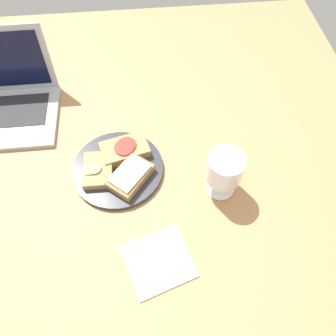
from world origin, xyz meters
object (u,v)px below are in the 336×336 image
at_px(wine_glass, 224,170).
at_px(napkin, 159,261).
at_px(plate, 118,169).
at_px(sandwich_with_cheese, 130,176).
at_px(sandwich_with_tomato, 123,149).
at_px(sandwich_with_cucumber, 98,170).

distance_m(wine_glass, napkin, 0.25).
height_order(plate, wine_glass, wine_glass).
bearing_deg(napkin, sandwich_with_cheese, 104.03).
bearing_deg(sandwich_with_cheese, wine_glass, -10.37).
relative_size(sandwich_with_tomato, wine_glass, 1.06).
relative_size(plate, sandwich_with_tomato, 1.72).
bearing_deg(sandwich_with_cheese, napkin, -75.97).
relative_size(sandwich_with_tomato, napkin, 0.99).
relative_size(plate, napkin, 1.70).
bearing_deg(wine_glass, plate, 162.92).
bearing_deg(sandwich_with_tomato, napkin, -77.00).
bearing_deg(sandwich_with_tomato, sandwich_with_cucumber, -139.80).
height_order(sandwich_with_cheese, napkin, sandwich_with_cheese).
height_order(sandwich_with_cucumber, sandwich_with_cheese, sandwich_with_cheese).
bearing_deg(plate, sandwich_with_cheese, -49.29).
relative_size(plate, sandwich_with_cheese, 1.76).
distance_m(sandwich_with_tomato, napkin, 0.30).
height_order(plate, napkin, plate).
distance_m(sandwich_with_tomato, wine_glass, 0.27).
distance_m(plate, wine_glass, 0.27).
xyz_separation_m(sandwich_with_cucumber, sandwich_with_cheese, (0.08, -0.03, 0.00)).
bearing_deg(sandwich_with_cucumber, napkin, -60.75).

